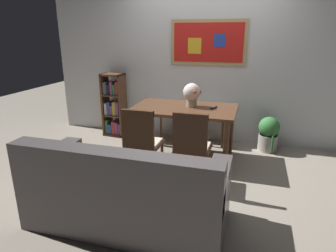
# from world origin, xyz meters

# --- Properties ---
(ground_plane) EXTENTS (12.00, 12.00, 0.00)m
(ground_plane) POSITION_xyz_m (0.00, 0.00, 0.00)
(ground_plane) COLOR gray
(wall_back_with_painting) EXTENTS (5.20, 0.14, 2.60)m
(wall_back_with_painting) POSITION_xyz_m (0.00, 1.37, 1.30)
(wall_back_with_painting) COLOR silver
(wall_back_with_painting) RESTS_ON ground_plane
(dining_table) EXTENTS (1.41, 0.89, 0.74)m
(dining_table) POSITION_xyz_m (-0.10, 0.46, 0.64)
(dining_table) COLOR brown
(dining_table) RESTS_ON ground_plane
(dining_chair_near_right) EXTENTS (0.40, 0.41, 0.91)m
(dining_chair_near_right) POSITION_xyz_m (0.18, -0.33, 0.54)
(dining_chair_near_right) COLOR brown
(dining_chair_near_right) RESTS_ON ground_plane
(dining_chair_far_left) EXTENTS (0.40, 0.41, 0.91)m
(dining_chair_far_left) POSITION_xyz_m (-0.45, 1.26, 0.54)
(dining_chair_far_left) COLOR brown
(dining_chair_far_left) RESTS_ON ground_plane
(dining_chair_near_left) EXTENTS (0.40, 0.41, 0.91)m
(dining_chair_near_left) POSITION_xyz_m (-0.41, -0.37, 0.54)
(dining_chair_near_left) COLOR brown
(dining_chair_near_left) RESTS_ON ground_plane
(dining_chair_far_right) EXTENTS (0.40, 0.41, 0.91)m
(dining_chair_far_right) POSITION_xyz_m (0.22, 1.25, 0.54)
(dining_chair_far_right) COLOR brown
(dining_chair_far_right) RESTS_ON ground_plane
(leather_couch) EXTENTS (1.80, 0.84, 0.84)m
(leather_couch) POSITION_xyz_m (-0.24, -1.20, 0.31)
(leather_couch) COLOR #514C4C
(leather_couch) RESTS_ON ground_plane
(bookshelf) EXTENTS (0.36, 0.28, 1.07)m
(bookshelf) POSITION_xyz_m (-1.48, 1.09, 0.50)
(bookshelf) COLOR brown
(bookshelf) RESTS_ON ground_plane
(potted_ivy) EXTENTS (0.31, 0.32, 0.53)m
(potted_ivy) POSITION_xyz_m (1.07, 1.07, 0.27)
(potted_ivy) COLOR #B2ADA3
(potted_ivy) RESTS_ON ground_plane
(flower_vase) EXTENTS (0.25, 0.24, 0.33)m
(flower_vase) POSITION_xyz_m (-0.01, 0.52, 0.93)
(flower_vase) COLOR tan
(flower_vase) RESTS_ON dining_table
(tv_remote) EXTENTS (0.07, 0.16, 0.02)m
(tv_remote) POSITION_xyz_m (0.30, 0.53, 0.75)
(tv_remote) COLOR black
(tv_remote) RESTS_ON dining_table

